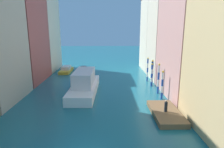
{
  "coord_description": "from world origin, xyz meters",
  "views": [
    {
      "loc": [
        1.82,
        -12.63,
        9.79
      ],
      "look_at": [
        2.69,
        22.74,
        1.5
      ],
      "focal_mm": 31.08,
      "sensor_mm": 36.0,
      "label": 1
    }
  ],
  "objects_px": {
    "person_on_dock": "(166,106)",
    "motorboat_0": "(66,70)",
    "vaporetto_white": "(84,84)",
    "waterfront_dock": "(166,113)",
    "gondola_black": "(84,70)",
    "mooring_pole_4": "(148,69)",
    "mooring_pole_2": "(152,75)",
    "mooring_pole_3": "(152,72)",
    "mooring_pole_0": "(162,85)",
    "mooring_pole_1": "(159,78)"
  },
  "relations": [
    {
      "from": "waterfront_dock",
      "to": "mooring_pole_4",
      "type": "bearing_deg",
      "value": 86.62
    },
    {
      "from": "vaporetto_white",
      "to": "gondola_black",
      "type": "relative_size",
      "value": 1.35
    },
    {
      "from": "mooring_pole_0",
      "to": "mooring_pole_1",
      "type": "height_order",
      "value": "mooring_pole_1"
    },
    {
      "from": "gondola_black",
      "to": "person_on_dock",
      "type": "bearing_deg",
      "value": -63.6
    },
    {
      "from": "mooring_pole_3",
      "to": "gondola_black",
      "type": "height_order",
      "value": "mooring_pole_3"
    },
    {
      "from": "person_on_dock",
      "to": "waterfront_dock",
      "type": "bearing_deg",
      "value": 68.47
    },
    {
      "from": "mooring_pole_3",
      "to": "motorboat_0",
      "type": "bearing_deg",
      "value": 147.42
    },
    {
      "from": "mooring_pole_0",
      "to": "mooring_pole_2",
      "type": "bearing_deg",
      "value": 90.46
    },
    {
      "from": "vaporetto_white",
      "to": "waterfront_dock",
      "type": "bearing_deg",
      "value": -39.38
    },
    {
      "from": "waterfront_dock",
      "to": "vaporetto_white",
      "type": "xyz_separation_m",
      "value": [
        -10.32,
        8.47,
        1.08
      ]
    },
    {
      "from": "waterfront_dock",
      "to": "vaporetto_white",
      "type": "bearing_deg",
      "value": 140.62
    },
    {
      "from": "waterfront_dock",
      "to": "mooring_pole_2",
      "type": "height_order",
      "value": "mooring_pole_2"
    },
    {
      "from": "mooring_pole_0",
      "to": "mooring_pole_1",
      "type": "relative_size",
      "value": 0.88
    },
    {
      "from": "person_on_dock",
      "to": "motorboat_0",
      "type": "bearing_deg",
      "value": 124.13
    },
    {
      "from": "mooring_pole_0",
      "to": "mooring_pole_1",
      "type": "distance_m",
      "value": 2.54
    },
    {
      "from": "person_on_dock",
      "to": "motorboat_0",
      "type": "distance_m",
      "value": 28.83
    },
    {
      "from": "waterfront_dock",
      "to": "motorboat_0",
      "type": "relative_size",
      "value": 1.05
    },
    {
      "from": "waterfront_dock",
      "to": "mooring_pole_3",
      "type": "bearing_deg",
      "value": 84.71
    },
    {
      "from": "mooring_pole_2",
      "to": "mooring_pole_4",
      "type": "xyz_separation_m",
      "value": [
        -0.04,
        3.4,
        0.24
      ]
    },
    {
      "from": "mooring_pole_4",
      "to": "vaporetto_white",
      "type": "distance_m",
      "value": 13.06
    },
    {
      "from": "mooring_pole_0",
      "to": "gondola_black",
      "type": "bearing_deg",
      "value": 125.05
    },
    {
      "from": "person_on_dock",
      "to": "mooring_pole_1",
      "type": "distance_m",
      "value": 8.29
    },
    {
      "from": "mooring_pole_4",
      "to": "vaporetto_white",
      "type": "xyz_separation_m",
      "value": [
        -11.21,
        -6.62,
        -0.95
      ]
    },
    {
      "from": "waterfront_dock",
      "to": "mooring_pole_1",
      "type": "distance_m",
      "value": 8.2
    },
    {
      "from": "mooring_pole_1",
      "to": "mooring_pole_4",
      "type": "height_order",
      "value": "mooring_pole_1"
    },
    {
      "from": "mooring_pole_1",
      "to": "mooring_pole_3",
      "type": "height_order",
      "value": "mooring_pole_1"
    },
    {
      "from": "mooring_pole_4",
      "to": "gondola_black",
      "type": "relative_size",
      "value": 0.5
    },
    {
      "from": "person_on_dock",
      "to": "vaporetto_white",
      "type": "height_order",
      "value": "vaporetto_white"
    },
    {
      "from": "mooring_pole_1",
      "to": "motorboat_0",
      "type": "distance_m",
      "value": 23.52
    },
    {
      "from": "waterfront_dock",
      "to": "mooring_pole_1",
      "type": "xyz_separation_m",
      "value": [
        1.09,
        7.84,
        2.11
      ]
    },
    {
      "from": "gondola_black",
      "to": "motorboat_0",
      "type": "height_order",
      "value": "motorboat_0"
    },
    {
      "from": "person_on_dock",
      "to": "mooring_pole_0",
      "type": "height_order",
      "value": "mooring_pole_0"
    },
    {
      "from": "person_on_dock",
      "to": "motorboat_0",
      "type": "height_order",
      "value": "person_on_dock"
    },
    {
      "from": "waterfront_dock",
      "to": "mooring_pole_0",
      "type": "height_order",
      "value": "mooring_pole_0"
    },
    {
      "from": "mooring_pole_1",
      "to": "mooring_pole_4",
      "type": "bearing_deg",
      "value": 91.61
    },
    {
      "from": "waterfront_dock",
      "to": "mooring_pole_2",
      "type": "distance_m",
      "value": 11.87
    },
    {
      "from": "mooring_pole_2",
      "to": "vaporetto_white",
      "type": "bearing_deg",
      "value": -164.03
    },
    {
      "from": "person_on_dock",
      "to": "vaporetto_white",
      "type": "distance_m",
      "value": 13.45
    },
    {
      "from": "person_on_dock",
      "to": "mooring_pole_1",
      "type": "relative_size",
      "value": 0.3
    },
    {
      "from": "person_on_dock",
      "to": "mooring_pole_2",
      "type": "xyz_separation_m",
      "value": [
        1.04,
        11.97,
        0.85
      ]
    },
    {
      "from": "mooring_pole_0",
      "to": "motorboat_0",
      "type": "xyz_separation_m",
      "value": [
        -17.26,
        18.26,
        -1.61
      ]
    },
    {
      "from": "mooring_pole_3",
      "to": "motorboat_0",
      "type": "xyz_separation_m",
      "value": [
        -17.43,
        11.14,
        -1.81
      ]
    },
    {
      "from": "person_on_dock",
      "to": "gondola_black",
      "type": "bearing_deg",
      "value": 116.4
    },
    {
      "from": "waterfront_dock",
      "to": "vaporetto_white",
      "type": "height_order",
      "value": "vaporetto_white"
    },
    {
      "from": "person_on_dock",
      "to": "motorboat_0",
      "type": "xyz_separation_m",
      "value": [
        -16.17,
        23.86,
        -0.71
      ]
    },
    {
      "from": "mooring_pole_3",
      "to": "vaporetto_white",
      "type": "xyz_separation_m",
      "value": [
        -11.48,
        -3.96,
        -0.95
      ]
    },
    {
      "from": "vaporetto_white",
      "to": "person_on_dock",
      "type": "bearing_deg",
      "value": -40.59
    },
    {
      "from": "person_on_dock",
      "to": "mooring_pole_4",
      "type": "bearing_deg",
      "value": 86.28
    },
    {
      "from": "mooring_pole_2",
      "to": "mooring_pole_4",
      "type": "bearing_deg",
      "value": 90.63
    },
    {
      "from": "mooring_pole_2",
      "to": "gondola_black",
      "type": "xyz_separation_m",
      "value": [
        -13.17,
        12.47,
        -1.84
      ]
    }
  ]
}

